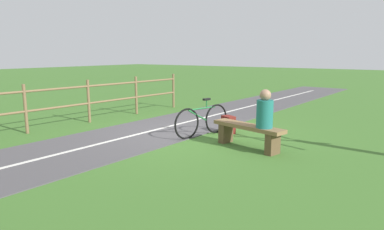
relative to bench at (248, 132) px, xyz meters
name	(u,v)px	position (x,y,z in m)	size (l,w,h in m)	color
ground_plane	(184,133)	(1.98, -0.37, -0.35)	(80.00, 80.00, 0.00)	#3D6B28
paved_path	(7,167)	(2.93, 3.63, -0.34)	(2.58, 36.00, 0.02)	#4C494C
path_centre_line	(7,167)	(2.93, 3.63, -0.33)	(0.10, 32.00, 0.00)	silver
bench	(248,132)	(0.00, 0.00, 0.00)	(1.73, 0.73, 0.51)	brown
person_seated	(265,111)	(-0.40, 0.09, 0.51)	(0.40, 0.40, 0.78)	#1E6B66
bicycle	(202,120)	(1.39, -0.34, 0.04)	(0.46, 1.68, 0.92)	black
backpack	(229,125)	(1.01, -0.97, -0.13)	(0.41, 0.36, 0.45)	maroon
fence_roadside	(59,101)	(5.11, 1.05, 0.38)	(0.76, 9.24, 1.25)	brown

